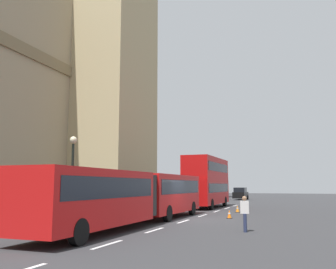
{
  "coord_description": "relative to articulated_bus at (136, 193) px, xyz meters",
  "views": [
    {
      "loc": [
        -22.56,
        -6.95,
        2.21
      ],
      "look_at": [
        6.28,
        3.78,
        6.57
      ],
      "focal_mm": 38.33,
      "sensor_mm": 36.0,
      "label": 1
    }
  ],
  "objects": [
    {
      "name": "ground_plane",
      "position": [
        3.75,
        -1.99,
        -1.75
      ],
      "size": [
        160.0,
        160.0,
        0.0
      ],
      "primitive_type": "plane",
      "color": "#333335"
    },
    {
      "name": "traffic_cone_middle",
      "position": [
        11.29,
        -3.84,
        -1.46
      ],
      "size": [
        0.36,
        0.36,
        0.58
      ],
      "color": "black",
      "rests_on": "ground_plane"
    },
    {
      "name": "pedestrian_near_cones",
      "position": [
        -1.11,
        -6.29,
        -0.83
      ],
      "size": [
        0.36,
        0.42,
        1.69
      ],
      "color": "#262D4C",
      "rests_on": "ground_plane"
    },
    {
      "name": "double_decker_bus",
      "position": [
        16.44,
        0.0,
        0.96
      ],
      "size": [
        9.5,
        2.54,
        4.9
      ],
      "color": "#B20F0F",
      "rests_on": "ground_plane"
    },
    {
      "name": "sedan_lead",
      "position": [
        37.48,
        0.04,
        -0.83
      ],
      "size": [
        4.4,
        1.86,
        1.85
      ],
      "color": "black",
      "rests_on": "ground_plane"
    },
    {
      "name": "articulated_bus",
      "position": [
        0.0,
        0.0,
        0.0
      ],
      "size": [
        17.86,
        2.54,
        2.9
      ],
      "color": "red",
      "rests_on": "ground_plane"
    },
    {
      "name": "traffic_cone_west",
      "position": [
        5.63,
        -4.25,
        -1.46
      ],
      "size": [
        0.36,
        0.36,
        0.58
      ],
      "color": "black",
      "rests_on": "ground_plane"
    },
    {
      "name": "street_lamp",
      "position": [
        0.17,
        4.51,
        1.31
      ],
      "size": [
        0.44,
        0.44,
        5.27
      ],
      "color": "black",
      "rests_on": "ground_plane"
    },
    {
      "name": "lane_centre_marking",
      "position": [
        7.17,
        -1.99,
        -1.74
      ],
      "size": [
        39.0,
        0.16,
        0.01
      ],
      "color": "silver",
      "rests_on": "ground_plane"
    }
  ]
}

